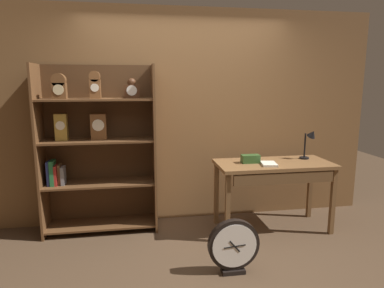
{
  "coord_description": "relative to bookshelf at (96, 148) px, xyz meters",
  "views": [
    {
      "loc": [
        -0.6,
        -2.77,
        1.72
      ],
      "look_at": [
        -0.02,
        0.68,
        1.08
      ],
      "focal_mm": 31.54,
      "sensor_mm": 36.0,
      "label": 1
    }
  ],
  "objects": [
    {
      "name": "ground_plane",
      "position": [
        1.06,
        -1.13,
        -0.98
      ],
      "size": [
        10.0,
        10.0,
        0.0
      ],
      "primitive_type": "plane",
      "color": "#4C3826"
    },
    {
      "name": "back_wood_panel",
      "position": [
        1.06,
        0.22,
        0.32
      ],
      "size": [
        4.8,
        0.05,
        2.6
      ],
      "primitive_type": "cube",
      "color": "brown",
      "rests_on": "ground"
    },
    {
      "name": "bookshelf",
      "position": [
        0.0,
        0.0,
        0.0
      ],
      "size": [
        1.27,
        0.4,
        1.92
      ],
      "color": "brown",
      "rests_on": "ground"
    },
    {
      "name": "workbench",
      "position": [
        2.02,
        -0.35,
        -0.27
      ],
      "size": [
        1.33,
        0.61,
        0.81
      ],
      "color": "brown",
      "rests_on": "ground"
    },
    {
      "name": "desk_lamp",
      "position": [
        2.5,
        -0.23,
        0.06
      ],
      "size": [
        0.19,
        0.19,
        0.37
      ],
      "color": "black",
      "rests_on": "workbench"
    },
    {
      "name": "toolbox_small",
      "position": [
        1.75,
        -0.3,
        -0.12
      ],
      "size": [
        0.21,
        0.11,
        0.09
      ],
      "primitive_type": "cube",
      "color": "#2D5123",
      "rests_on": "workbench"
    },
    {
      "name": "open_repair_manual",
      "position": [
        1.91,
        -0.43,
        -0.16
      ],
      "size": [
        0.2,
        0.24,
        0.02
      ],
      "primitive_type": "cube",
      "rotation": [
        0.0,
        0.0,
        -0.18
      ],
      "color": "silver",
      "rests_on": "workbench"
    },
    {
      "name": "round_clock_large",
      "position": [
        1.3,
        -1.18,
        -0.72
      ],
      "size": [
        0.47,
        0.11,
        0.51
      ],
      "color": "black",
      "rests_on": "ground"
    }
  ]
}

